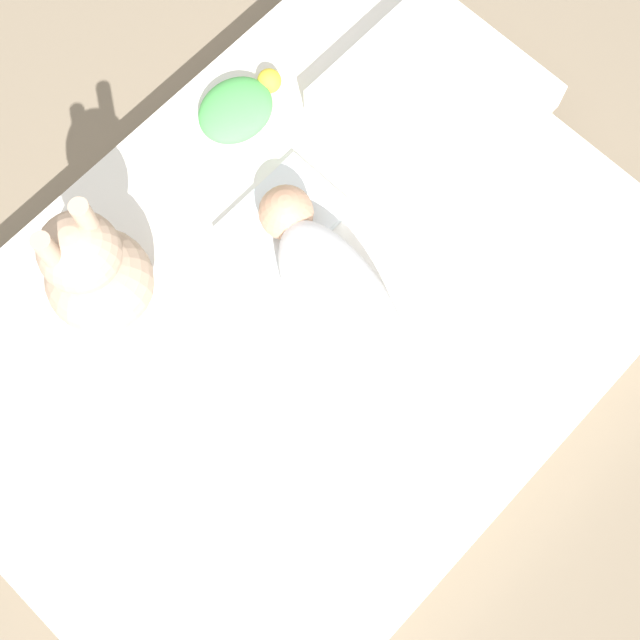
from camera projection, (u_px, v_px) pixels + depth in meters
ground_plane at (295, 339)px, 1.77m from camera, size 12.00×12.00×0.00m
bed_mattress at (294, 331)px, 1.71m from camera, size 1.34×1.01×0.12m
burp_cloth at (284, 218)px, 1.70m from camera, size 0.22×0.16×0.02m
swaddled_baby at (343, 312)px, 1.58m from camera, size 0.30×0.51×0.16m
pillow at (434, 99)px, 1.75m from camera, size 0.36×0.36×0.07m
bunny_plush at (94, 273)px, 1.54m from camera, size 0.19×0.19×0.35m
turtle_plush at (239, 107)px, 1.75m from camera, size 0.20×0.13×0.06m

